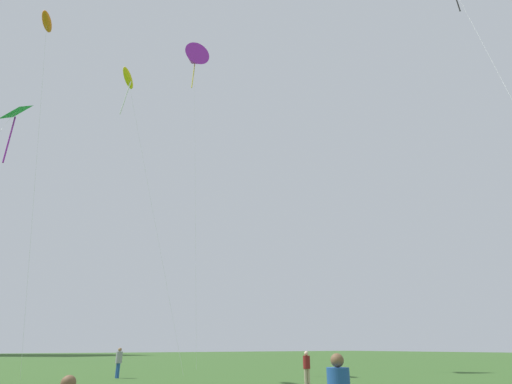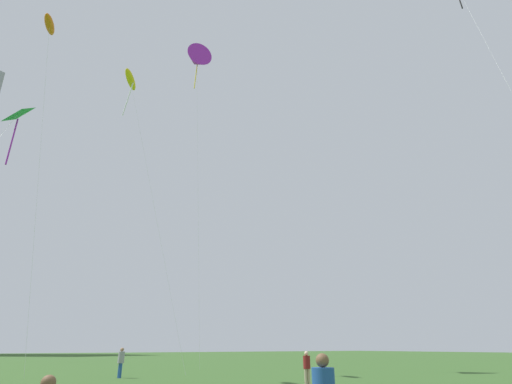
{
  "view_description": "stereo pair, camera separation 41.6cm",
  "coord_description": "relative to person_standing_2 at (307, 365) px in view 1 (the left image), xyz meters",
  "views": [
    {
      "loc": [
        -11.14,
        -6.42,
        1.96
      ],
      "look_at": [
        2.04,
        13.38,
        10.95
      ],
      "focal_mm": 28.71,
      "sensor_mm": 36.0,
      "label": 1
    },
    {
      "loc": [
        -10.79,
        -6.64,
        1.96
      ],
      "look_at": [
        2.04,
        13.38,
        10.95
      ],
      "focal_mm": 28.71,
      "sensor_mm": 36.0,
      "label": 2
    }
  ],
  "objects": [
    {
      "name": "person_standing_2",
      "position": [
        0.0,
        0.0,
        0.0
      ],
      "size": [
        0.38,
        0.38,
        1.71
      ],
      "rotation": [
        0.0,
        0.0,
        2.97
      ],
      "color": "tan",
      "rests_on": "ground"
    },
    {
      "name": "kite_flying_2",
      "position": [
        -7.4,
        16.5,
        25.51
      ],
      "size": [
        6.42,
        6.38,
        27.42
      ],
      "color": "silver",
      "rests_on": "ground"
    },
    {
      "name": "kite_flying_1",
      "position": [
        -15.88,
        11.26,
        15.79
      ],
      "size": [
        5.37,
        9.11,
        17.92
      ],
      "color": "silver",
      "rests_on": "ground"
    },
    {
      "name": "person_standing_4",
      "position": [
        -6.88,
        11.06,
        0.09
      ],
      "size": [
        0.42,
        0.42,
        1.88
      ],
      "rotation": [
        0.0,
        0.0,
        1.71
      ],
      "color": "#1E478C",
      "rests_on": "ground"
    },
    {
      "name": "kite_flying_0",
      "position": [
        0.23,
        18.35,
        32.59
      ],
      "size": [
        3.55,
        2.4,
        35.07
      ],
      "color": "silver",
      "rests_on": "ground"
    },
    {
      "name": "kite_flying_4",
      "position": [
        -15.17,
        14.79,
        27.2
      ],
      "size": [
        3.7,
        3.35,
        28.82
      ],
      "color": "silver",
      "rests_on": "ground"
    }
  ]
}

